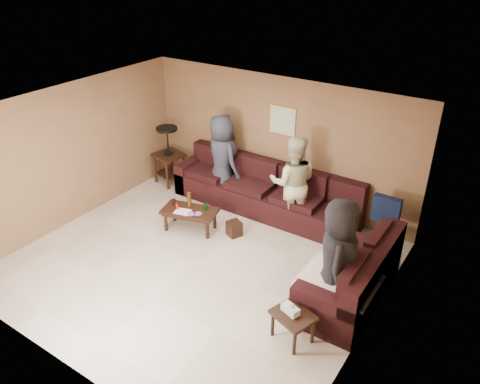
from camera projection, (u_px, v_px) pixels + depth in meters
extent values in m
plane|color=beige|center=(198.00, 263.00, 7.53)|extent=(5.50, 5.50, 0.00)
cube|color=silver|center=(190.00, 118.00, 6.37)|extent=(5.50, 5.00, 0.10)
cube|color=brown|center=(277.00, 142.00, 8.77)|extent=(5.50, 0.10, 2.50)
cube|color=brown|center=(52.00, 287.00, 5.11)|extent=(5.50, 0.10, 2.50)
cube|color=brown|center=(73.00, 154.00, 8.28)|extent=(0.10, 5.00, 2.50)
cube|color=brown|center=(374.00, 256.00, 5.60)|extent=(0.10, 5.00, 2.50)
cube|color=black|center=(264.00, 199.00, 8.93)|extent=(3.70, 0.90, 0.45)
cube|color=black|center=(273.00, 172.00, 8.96)|extent=(3.70, 0.24, 0.45)
cube|color=black|center=(193.00, 173.00, 9.73)|extent=(0.24, 0.90, 0.63)
cube|color=black|center=(349.00, 283.00, 6.75)|extent=(0.90, 2.00, 0.45)
cube|color=black|center=(375.00, 266.00, 6.37)|extent=(0.24, 2.00, 0.45)
cube|color=black|center=(323.00, 314.00, 6.06)|extent=(0.90, 0.24, 0.63)
cube|color=black|center=(386.00, 210.00, 7.56)|extent=(0.45, 0.14, 0.45)
cube|color=white|center=(339.00, 281.00, 6.25)|extent=(1.00, 0.85, 0.04)
cube|color=black|center=(190.00, 211.00, 8.25)|extent=(1.06, 0.72, 0.05)
cube|color=black|center=(190.00, 213.00, 8.27)|extent=(0.98, 0.64, 0.04)
cylinder|color=black|center=(166.00, 222.00, 8.31)|extent=(0.06, 0.06, 0.35)
cylinder|color=black|center=(207.00, 230.00, 8.09)|extent=(0.06, 0.06, 0.35)
cylinder|color=black|center=(174.00, 212.00, 8.60)|extent=(0.06, 0.06, 0.35)
cylinder|color=black|center=(215.00, 219.00, 8.38)|extent=(0.06, 0.06, 0.35)
cylinder|color=red|center=(177.00, 206.00, 8.23)|extent=(0.07, 0.07, 0.12)
cylinder|color=#126524|center=(205.00, 207.00, 8.21)|extent=(0.07, 0.07, 0.12)
cylinder|color=#3C240D|center=(189.00, 200.00, 8.27)|extent=(0.07, 0.07, 0.28)
cylinder|color=black|center=(174.00, 202.00, 8.36)|extent=(0.08, 0.08, 0.11)
cube|color=silver|center=(183.00, 212.00, 8.17)|extent=(0.33, 0.29, 0.00)
cylinder|color=#CA4777|center=(191.00, 214.00, 8.10)|extent=(0.14, 0.14, 0.01)
cylinder|color=#CA4777|center=(198.00, 214.00, 8.11)|extent=(0.14, 0.14, 0.01)
cube|color=black|center=(169.00, 155.00, 9.76)|extent=(0.66, 0.66, 0.05)
cube|color=black|center=(170.00, 173.00, 9.95)|extent=(0.58, 0.58, 0.03)
cylinder|color=black|center=(155.00, 169.00, 9.92)|extent=(0.05, 0.05, 0.63)
cylinder|color=black|center=(167.00, 175.00, 9.64)|extent=(0.05, 0.05, 0.63)
cylinder|color=black|center=(172.00, 163.00, 10.18)|extent=(0.05, 0.05, 0.63)
cylinder|color=black|center=(184.00, 169.00, 9.90)|extent=(0.05, 0.05, 0.63)
cylinder|color=black|center=(169.00, 153.00, 9.74)|extent=(0.20, 0.20, 0.03)
cylinder|color=black|center=(168.00, 141.00, 9.60)|extent=(0.03, 0.03, 0.52)
cylinder|color=black|center=(167.00, 129.00, 9.48)|extent=(0.44, 0.44, 0.05)
cube|color=black|center=(293.00, 315.00, 5.92)|extent=(0.62, 0.56, 0.05)
cylinder|color=black|center=(273.00, 323.00, 6.07)|extent=(0.05, 0.05, 0.40)
cylinder|color=black|center=(295.00, 342.00, 5.79)|extent=(0.05, 0.05, 0.40)
cylinder|color=black|center=(291.00, 313.00, 6.24)|extent=(0.05, 0.05, 0.40)
cylinder|color=black|center=(313.00, 331.00, 5.96)|extent=(0.05, 0.05, 0.40)
cube|color=white|center=(290.00, 309.00, 5.91)|extent=(0.27, 0.19, 0.10)
cube|color=silver|center=(291.00, 305.00, 5.88)|extent=(0.06, 0.04, 0.05)
cube|color=black|center=(234.00, 229.00, 8.19)|extent=(0.30, 0.30, 0.27)
cube|color=tan|center=(283.00, 121.00, 8.50)|extent=(0.52, 0.03, 0.52)
cube|color=beige|center=(282.00, 121.00, 8.48)|extent=(0.44, 0.01, 0.44)
imported|color=#2A2D3A|center=(222.00, 159.00, 9.03)|extent=(1.00, 0.83, 1.75)
imported|color=#C7BA94|center=(293.00, 183.00, 8.16)|extent=(1.04, 0.96, 1.72)
imported|color=black|center=(337.00, 259.00, 6.17)|extent=(0.81, 1.00, 1.76)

